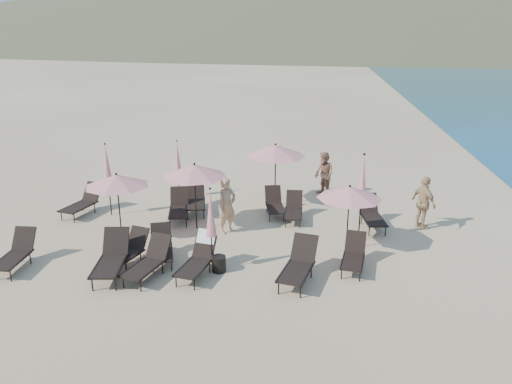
# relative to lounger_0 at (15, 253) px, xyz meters

# --- Properties ---
(ground) EXTENTS (800.00, 800.00, 0.00)m
(ground) POSITION_rel_lounger_0_xyz_m (6.05, 0.55, -0.44)
(ground) COLOR #D6BA8C
(ground) RESTS_ON ground
(lounger_0) EXTENTS (0.70, 1.66, 0.94)m
(lounger_0) POSITION_rel_lounger_0_xyz_m (0.00, 0.00, 0.00)
(lounger_0) COLOR black
(lounger_0) RESTS_ON ground
(lounger_1) EXTENTS (1.03, 1.66, 0.89)m
(lounger_1) POSITION_rel_lounger_0_xyz_m (3.82, 0.93, -0.02)
(lounger_1) COLOR black
(lounger_1) RESTS_ON ground
(lounger_2) EXTENTS (1.02, 1.76, 0.95)m
(lounger_2) POSITION_rel_lounger_0_xyz_m (3.77, -0.04, 0.00)
(lounger_2) COLOR black
(lounger_2) RESTS_ON ground
(lounger_3) EXTENTS (0.90, 1.74, 1.03)m
(lounger_3) POSITION_rel_lounger_0_xyz_m (5.05, 0.26, 0.05)
(lounger_3) COLOR black
(lounger_3) RESTS_ON ground
(lounger_4) EXTENTS (1.05, 1.88, 1.02)m
(lounger_4) POSITION_rel_lounger_0_xyz_m (7.71, 0.19, 0.04)
(lounger_4) COLOR black
(lounger_4) RESTS_ON ground
(lounger_5) EXTENTS (0.79, 1.57, 0.86)m
(lounger_5) POSITION_rel_lounger_0_xyz_m (9.16, 1.07, -0.04)
(lounger_5) COLOR black
(lounger_5) RESTS_ON ground
(lounger_6) EXTENTS (1.06, 1.82, 0.98)m
(lounger_6) POSITION_rel_lounger_0_xyz_m (-0.02, 4.15, 0.02)
(lounger_6) COLOR black
(lounger_6) RESTS_ON ground
(lounger_7) EXTENTS (0.98, 1.76, 0.96)m
(lounger_7) POSITION_rel_lounger_0_xyz_m (3.46, 4.09, 0.01)
(lounger_7) COLOR black
(lounger_7) RESTS_ON ground
(lounger_8) EXTENTS (1.05, 1.86, 1.01)m
(lounger_8) POSITION_rel_lounger_0_xyz_m (3.84, 4.93, 0.03)
(lounger_8) COLOR black
(lounger_8) RESTS_ON ground
(lounger_9) EXTENTS (0.87, 1.61, 0.88)m
(lounger_9) POSITION_rel_lounger_0_xyz_m (6.67, 4.92, -0.03)
(lounger_9) COLOR black
(lounger_9) RESTS_ON ground
(lounger_10) EXTENTS (0.59, 1.52, 0.87)m
(lounger_10) POSITION_rel_lounger_0_xyz_m (7.36, 4.49, -0.03)
(lounger_10) COLOR black
(lounger_10) RESTS_ON ground
(lounger_11) EXTENTS (0.88, 1.74, 0.95)m
(lounger_11) POSITION_rel_lounger_0_xyz_m (9.94, 4.18, 0.01)
(lounger_11) COLOR black
(lounger_11) RESTS_ON ground
(lounger_12) EXTENTS (0.95, 1.92, 1.06)m
(lounger_12) POSITION_rel_lounger_0_xyz_m (2.77, -0.07, 0.05)
(lounger_12) COLOR black
(lounger_12) RESTS_ON ground
(lounger_13) EXTENTS (1.01, 1.67, 0.90)m
(lounger_13) POSITION_rel_lounger_0_xyz_m (2.98, 0.52, -0.02)
(lounger_13) COLOR black
(lounger_13) RESTS_ON ground
(umbrella_open_0) EXTENTS (1.96, 1.96, 2.10)m
(umbrella_open_0) POSITION_rel_lounger_0_xyz_m (2.06, 2.38, 1.42)
(umbrella_open_0) COLOR black
(umbrella_open_0) RESTS_ON ground
(umbrella_open_1) EXTENTS (2.07, 2.07, 2.23)m
(umbrella_open_1) POSITION_rel_lounger_0_xyz_m (4.25, 3.34, 1.53)
(umbrella_open_1) COLOR black
(umbrella_open_1) RESTS_ON ground
(umbrella_open_2) EXTENTS (1.89, 1.89, 2.03)m
(umbrella_open_2) POSITION_rel_lounger_0_xyz_m (9.04, 2.25, 1.36)
(umbrella_open_2) COLOR black
(umbrella_open_2) RESTS_ON ground
(umbrella_open_3) EXTENTS (2.18, 2.18, 2.35)m
(umbrella_open_3) POSITION_rel_lounger_0_xyz_m (6.61, 5.89, 1.64)
(umbrella_open_3) COLOR black
(umbrella_open_3) RESTS_ON ground
(umbrella_closed_0) EXTENTS (0.28, 0.28, 2.37)m
(umbrella_closed_0) POSITION_rel_lounger_0_xyz_m (5.36, 0.49, 1.21)
(umbrella_closed_0) COLOR black
(umbrella_closed_0) RESTS_ON ground
(umbrella_closed_1) EXTENTS (0.33, 0.33, 2.79)m
(umbrella_closed_1) POSITION_rel_lounger_0_xyz_m (9.45, 3.01, 1.50)
(umbrella_closed_1) COLOR black
(umbrella_closed_1) RESTS_ON ground
(umbrella_closed_2) EXTENTS (0.30, 0.30, 2.59)m
(umbrella_closed_2) POSITION_rel_lounger_0_xyz_m (0.99, 4.19, 1.36)
(umbrella_closed_2) COLOR black
(umbrella_closed_2) RESTS_ON ground
(umbrella_closed_3) EXTENTS (0.27, 0.27, 2.28)m
(umbrella_closed_3) POSITION_rel_lounger_0_xyz_m (2.86, 6.30, 1.15)
(umbrella_closed_3) COLOR black
(umbrella_closed_3) RESTS_ON ground
(side_table_0) EXTENTS (0.35, 0.35, 0.47)m
(side_table_0) POSITION_rel_lounger_0_xyz_m (3.82, 0.85, -0.20)
(side_table_0) COLOR black
(side_table_0) RESTS_ON ground
(side_table_1) EXTENTS (0.39, 0.39, 0.44)m
(side_table_1) POSITION_rel_lounger_0_xyz_m (5.55, 0.46, -0.22)
(side_table_1) COLOR black
(side_table_1) RESTS_ON ground
(beachgoer_a) EXTENTS (0.76, 0.79, 1.82)m
(beachgoer_a) POSITION_rel_lounger_0_xyz_m (5.31, 3.15, 0.47)
(beachgoer_a) COLOR tan
(beachgoer_a) RESTS_ON ground
(beachgoer_b) EXTENTS (1.02, 1.07, 1.74)m
(beachgoer_b) POSITION_rel_lounger_0_xyz_m (8.39, 7.19, 0.43)
(beachgoer_b) COLOR #A47254
(beachgoer_b) RESTS_ON ground
(beachgoer_c) EXTENTS (0.89, 1.11, 1.76)m
(beachgoer_c) POSITION_rel_lounger_0_xyz_m (11.57, 4.26, 0.44)
(beachgoer_c) COLOR tan
(beachgoer_c) RESTS_ON ground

